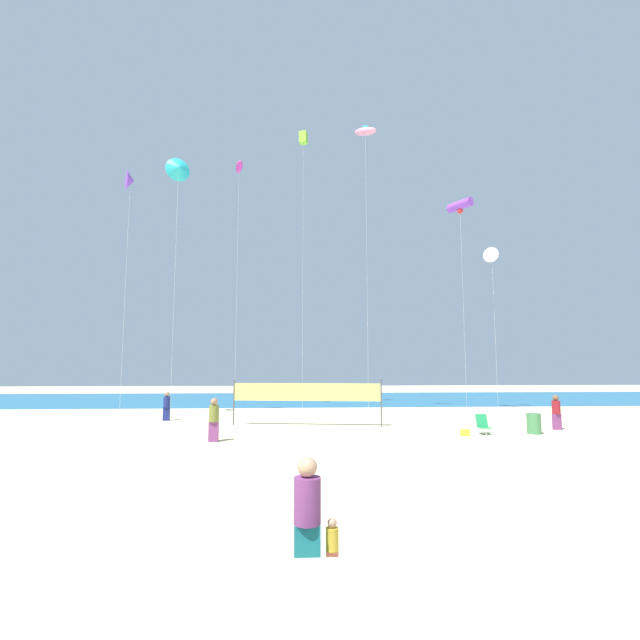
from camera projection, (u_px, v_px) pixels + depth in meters
ground_plane at (379, 461)px, 14.37m from camera, size 120.00×120.00×0.00m
ocean_band at (321, 399)px, 43.47m from camera, size 120.00×20.00×0.01m
boardwalk_ledge at (533, 594)px, 5.20m from camera, size 28.00×0.44×0.76m
mother_figure at (307, 514)px, 6.40m from camera, size 0.39×0.39×1.71m
toddler_figure at (332, 546)px, 6.47m from camera, size 0.19×0.19×0.82m
beachgoer_olive_shirt at (214, 418)px, 18.26m from camera, size 0.40×0.40×1.76m
beachgoer_navy_shirt at (167, 405)px, 25.49m from camera, size 0.37×0.37×1.63m
beachgoer_maroon_shirt at (556, 411)px, 21.77m from camera, size 0.38×0.38×1.68m
folding_beach_chair at (483, 424)px, 20.22m from camera, size 0.52×0.65×0.89m
trash_barrel at (534, 424)px, 20.38m from camera, size 0.61×0.61×0.92m
volleyball_net at (306, 394)px, 23.28m from camera, size 7.70×1.27×2.40m
beach_handbag at (465, 432)px, 19.74m from camera, size 0.37×0.18×0.29m
kite_violet_delta at (130, 181)px, 27.28m from camera, size 0.93×1.23×14.91m
kite_violet_tube at (460, 206)px, 30.74m from camera, size 1.46×1.83×14.41m
kite_lime_box at (303, 139)px, 34.97m from camera, size 0.72×0.72×21.32m
kite_pink_inflatable at (365, 132)px, 31.23m from camera, size 1.75×1.34×19.84m
kite_magenta_inflatable at (239, 168)px, 33.91m from camera, size 0.83×1.57×18.52m
kite_white_delta at (492, 255)px, 32.57m from camera, size 1.10×1.08×11.68m
kite_cyan_delta at (179, 169)px, 28.35m from camera, size 1.57×1.13×16.32m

